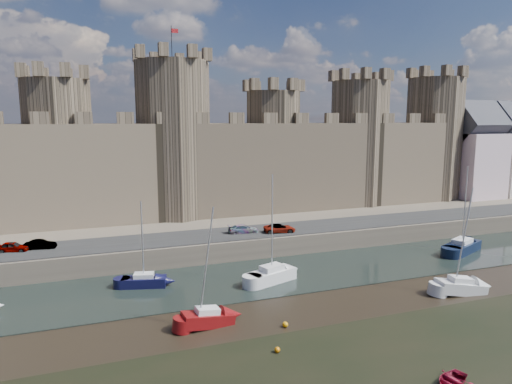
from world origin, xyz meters
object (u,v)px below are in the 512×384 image
sailboat_2 (272,274)px  sailboat_4 (208,317)px  sailboat_1 (144,280)px  sailboat_3 (462,246)px  car_0 (13,247)px  car_2 (243,229)px  sailboat_5 (460,286)px  car_1 (40,245)px  car_3 (280,228)px

sailboat_2 → sailboat_4: 11.80m
sailboat_1 → sailboat_3: bearing=12.8°
car_0 → sailboat_2: (26.16, -12.44, -2.19)m
car_2 → sailboat_1: sailboat_1 is taller
sailboat_4 → sailboat_5: sailboat_5 is taller
car_1 → car_2: bearing=-83.7°
sailboat_3 → sailboat_1: bearing=154.4°
car_1 → car_2: 24.04m
car_1 → sailboat_5: bearing=-110.4°
sailboat_2 → sailboat_5: size_ratio=1.08×
sailboat_1 → sailboat_2: size_ratio=0.78×
car_2 → car_3: (4.56, -1.36, 0.02)m
car_1 → sailboat_2: (23.37, -12.50, -2.17)m
sailboat_3 → sailboat_5: sailboat_3 is taller
car_3 → sailboat_4: bearing=152.1°
car_2 → sailboat_4: bearing=159.5°
car_2 → sailboat_5: 26.37m
sailboat_2 → sailboat_1: bearing=147.0°
car_0 → sailboat_2: 29.05m
car_1 → sailboat_4: 25.01m
car_3 → sailboat_2: size_ratio=0.36×
car_0 → car_2: 26.83m
car_2 → car_3: bearing=-101.0°
car_2 → sailboat_5: size_ratio=0.36×
sailboat_3 → sailboat_5: 15.39m
sailboat_5 → sailboat_2: bearing=159.6°
car_1 → sailboat_3: size_ratio=0.30×
sailboat_4 → sailboat_5: 25.47m
sailboat_2 → sailboat_3: bearing=-15.5°
sailboat_4 → sailboat_5: (25.43, -1.45, 0.01)m
sailboat_2 → sailboat_4: sailboat_2 is taller
car_3 → sailboat_3: (22.07, -8.57, -2.23)m
car_1 → sailboat_4: sailboat_4 is taller
car_2 → sailboat_1: size_ratio=0.43×
car_1 → sailboat_2: size_ratio=0.29×
car_0 → sailboat_3: bearing=-88.1°
car_1 → sailboat_1: bearing=-123.7°
sailboat_4 → sailboat_1: bearing=103.6°
car_0 → sailboat_3: (53.46, -10.64, -2.23)m
car_0 → car_3: (31.38, -2.08, -0.00)m
car_2 → sailboat_4: 21.82m
car_2 → car_0: bearing=94.1°
sailboat_1 → sailboat_5: sailboat_5 is taller
car_0 → sailboat_2: bearing=-102.3°
car_1 → car_2: car_2 is taller
car_0 → sailboat_4: (17.27, -20.20, -2.33)m
sailboat_2 → car_0: bearing=135.3°
car_3 → sailboat_4: sailboat_4 is taller
car_3 → sailboat_3: size_ratio=0.37×
car_2 → sailboat_2: size_ratio=0.34×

